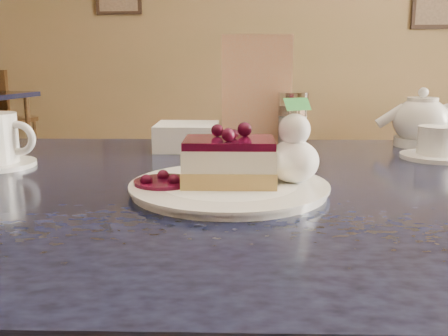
# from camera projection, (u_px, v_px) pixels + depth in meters

# --- Properties ---
(main_table) EXTENTS (1.38, 0.98, 0.82)m
(main_table) POSITION_uv_depth(u_px,v_px,m) (230.00, 235.00, 0.79)
(main_table) COLOR #151A37
(main_table) RESTS_ON ground
(dessert_plate) EXTENTS (0.28, 0.28, 0.01)m
(dessert_plate) POSITION_uv_depth(u_px,v_px,m) (229.00, 188.00, 0.72)
(dessert_plate) COLOR white
(dessert_plate) RESTS_ON main_table
(cheesecake_slice) EXTENTS (0.14, 0.10, 0.07)m
(cheesecake_slice) POSITION_uv_depth(u_px,v_px,m) (229.00, 162.00, 0.71)
(cheesecake_slice) COLOR tan
(cheesecake_slice) RESTS_ON dessert_plate
(whipped_cream) EXTENTS (0.07, 0.07, 0.06)m
(whipped_cream) POSITION_uv_depth(u_px,v_px,m) (294.00, 161.00, 0.72)
(whipped_cream) COLOR white
(whipped_cream) RESTS_ON dessert_plate
(berry_sauce) EXTENTS (0.09, 0.09, 0.01)m
(berry_sauce) POSITION_uv_depth(u_px,v_px,m) (164.00, 182.00, 0.71)
(berry_sauce) COLOR black
(berry_sauce) RESTS_ON dessert_plate
(tea_set) EXTENTS (0.17, 0.27, 0.11)m
(tea_set) POSITION_uv_depth(u_px,v_px,m) (423.00, 127.00, 1.07)
(tea_set) COLOR white
(tea_set) RESTS_ON main_table
(menu_card) EXTENTS (0.16, 0.05, 0.24)m
(menu_card) POSITION_uv_depth(u_px,v_px,m) (257.00, 91.00, 1.10)
(menu_card) COLOR beige
(menu_card) RESTS_ON main_table
(sugar_shaker) EXTENTS (0.07, 0.07, 0.12)m
(sugar_shaker) POSITION_uv_depth(u_px,v_px,m) (293.00, 120.00, 1.07)
(sugar_shaker) COLOR white
(sugar_shaker) RESTS_ON main_table
(napkin_stack) EXTENTS (0.14, 0.14, 0.05)m
(napkin_stack) POSITION_uv_depth(u_px,v_px,m) (187.00, 136.00, 1.07)
(napkin_stack) COLOR white
(napkin_stack) RESTS_ON main_table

